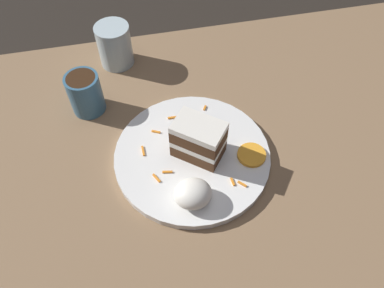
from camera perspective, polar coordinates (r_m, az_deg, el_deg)
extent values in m
plane|color=black|center=(0.79, 4.26, -2.99)|extent=(6.00, 6.00, 0.00)
cube|color=#846647|center=(0.77, 4.35, -2.19)|extent=(1.19, 0.81, 0.04)
cylinder|color=white|center=(0.74, 0.00, -1.71)|extent=(0.31, 0.31, 0.02)
cube|color=#4C2D19|center=(0.73, 0.89, -0.33)|extent=(0.11, 0.11, 0.03)
cube|color=white|center=(0.71, 0.91, 0.66)|extent=(0.11, 0.11, 0.01)
cube|color=#4C2D19|center=(0.69, 0.93, 1.70)|extent=(0.11, 0.11, 0.03)
cube|color=white|center=(0.68, 0.95, 2.79)|extent=(0.11, 0.11, 0.01)
ellipsoid|color=white|center=(0.66, 0.13, -7.58)|extent=(0.07, 0.06, 0.04)
cylinder|color=orange|center=(0.74, 9.06, -1.66)|extent=(0.06, 0.06, 0.01)
cube|color=orange|center=(0.70, 6.14, -5.76)|extent=(0.01, 0.02, 0.00)
cube|color=orange|center=(0.70, -5.44, -5.18)|extent=(0.01, 0.02, 0.00)
cube|color=orange|center=(0.74, -7.46, -1.04)|extent=(0.00, 0.02, 0.00)
cube|color=orange|center=(0.79, -2.80, 4.08)|extent=(0.03, 0.01, 0.00)
cube|color=orange|center=(0.79, 0.05, 4.02)|extent=(0.01, 0.01, 0.00)
cube|color=orange|center=(0.71, -3.77, -4.27)|extent=(0.02, 0.01, 0.00)
cube|color=orange|center=(0.81, 1.96, 5.53)|extent=(0.01, 0.01, 0.00)
cube|color=orange|center=(0.70, 7.65, -6.06)|extent=(0.02, 0.02, 0.00)
cube|color=orange|center=(0.77, -5.52, 1.87)|extent=(0.02, 0.01, 0.00)
cylinder|color=silver|center=(0.92, -11.70, 14.52)|extent=(0.08, 0.08, 0.10)
cylinder|color=silver|center=(0.94, -11.37, 12.98)|extent=(0.07, 0.07, 0.04)
cylinder|color=#386684|center=(0.83, -15.93, 7.39)|extent=(0.07, 0.07, 0.09)
cylinder|color=#382314|center=(0.80, -16.55, 9.28)|extent=(0.06, 0.06, 0.01)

